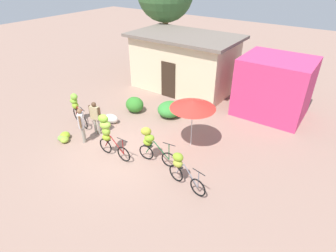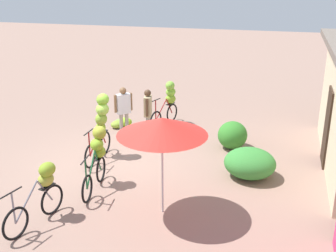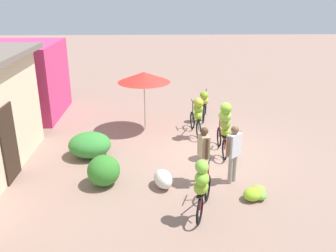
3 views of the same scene
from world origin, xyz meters
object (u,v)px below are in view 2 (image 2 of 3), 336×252
at_px(bicycle_center_loaded, 97,153).
at_px(person_vendor, 148,109).
at_px(person_bystander, 123,107).
at_px(bicycle_near_pile, 101,120).
at_px(bicycle_by_shop, 41,189).
at_px(produce_sack, 183,133).
at_px(banana_pile_on_ground, 121,123).
at_px(bicycle_leftmost, 168,100).
at_px(market_umbrella, 162,126).

distance_m(bicycle_center_loaded, person_vendor, 3.16).
bearing_deg(person_bystander, bicycle_near_pile, -1.11).
bearing_deg(bicycle_by_shop, bicycle_center_loaded, 164.82).
distance_m(bicycle_near_pile, produce_sack, 2.64).
bearing_deg(produce_sack, person_vendor, -79.96).
height_order(banana_pile_on_ground, produce_sack, produce_sack).
bearing_deg(bicycle_near_pile, person_bystander, 178.89).
bearing_deg(bicycle_leftmost, produce_sack, 31.31).
bearing_deg(market_umbrella, produce_sack, -171.84).
bearing_deg(person_vendor, market_umbrella, 22.52).
xyz_separation_m(banana_pile_on_ground, person_vendor, (0.78, 1.19, 0.80)).
distance_m(bicycle_by_shop, person_vendor, 4.84).
xyz_separation_m(bicycle_near_pile, person_vendor, (-1.55, 0.80, -0.10)).
distance_m(bicycle_leftmost, bicycle_center_loaded, 4.70).
bearing_deg(bicycle_center_loaded, bicycle_leftmost, 175.40).
bearing_deg(bicycle_near_pile, market_umbrella, 46.07).
height_order(market_umbrella, bicycle_leftmost, market_umbrella).
xyz_separation_m(produce_sack, person_bystander, (0.20, -1.79, 0.73)).
bearing_deg(bicycle_center_loaded, bicycle_near_pile, -158.76).
bearing_deg(person_bystander, banana_pile_on_ground, -151.90).
bearing_deg(bicycle_leftmost, person_bystander, -32.08).
height_order(market_umbrella, bicycle_by_shop, market_umbrella).
distance_m(market_umbrella, person_vendor, 4.30).
bearing_deg(produce_sack, bicycle_center_loaded, -19.73).
distance_m(produce_sack, person_bystander, 1.94).
height_order(banana_pile_on_ground, person_vendor, person_vendor).
distance_m(bicycle_near_pile, bicycle_by_shop, 3.27).
xyz_separation_m(bicycle_leftmost, person_bystander, (1.55, -0.97, 0.12)).
bearing_deg(market_umbrella, bicycle_by_shop, -67.24).
height_order(bicycle_leftmost, person_vendor, person_vendor).
relative_size(bicycle_near_pile, person_bystander, 1.11).
bearing_deg(bicycle_leftmost, person_vendor, -7.54).
bearing_deg(bicycle_by_shop, person_vendor, 172.63).
xyz_separation_m(person_vendor, person_bystander, (0.02, -0.77, 0.01)).
height_order(bicycle_near_pile, bicycle_center_loaded, bicycle_near_pile).
xyz_separation_m(bicycle_near_pile, person_bystander, (-1.54, 0.03, -0.09)).
bearing_deg(person_vendor, bicycle_near_pile, -27.16).
bearing_deg(person_bystander, bicycle_center_loaded, 10.70).
relative_size(market_umbrella, bicycle_by_shop, 1.29).
xyz_separation_m(banana_pile_on_ground, produce_sack, (0.60, 2.22, 0.09)).
distance_m(bicycle_leftmost, bicycle_by_shop, 6.38).
xyz_separation_m(bicycle_center_loaded, banana_pile_on_ground, (-3.94, -1.02, -0.70)).
bearing_deg(bicycle_leftmost, banana_pile_on_ground, -61.82).
bearing_deg(banana_pile_on_ground, bicycle_by_shop, 5.87).
distance_m(market_umbrella, person_bystander, 4.62).
distance_m(bicycle_by_shop, banana_pile_on_ground, 5.64).
height_order(bicycle_near_pile, produce_sack, bicycle_near_pile).
xyz_separation_m(market_umbrella, produce_sack, (-4.05, -0.58, -1.69)).
bearing_deg(bicycle_center_loaded, person_vendor, 176.83).
distance_m(bicycle_by_shop, produce_sack, 5.26).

